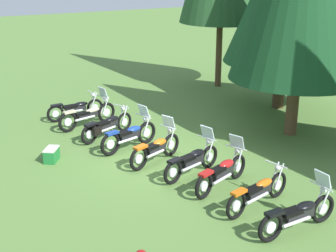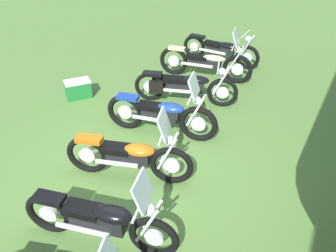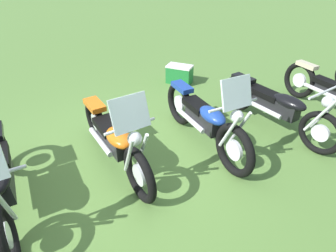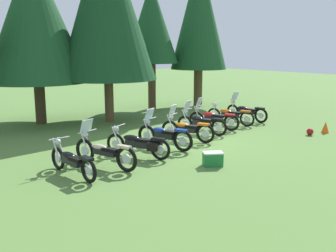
{
  "view_description": "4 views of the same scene",
  "coord_description": "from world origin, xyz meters",
  "px_view_note": "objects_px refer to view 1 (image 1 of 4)",
  "views": [
    {
      "loc": [
        12.85,
        -6.05,
        6.16
      ],
      "look_at": [
        -0.25,
        0.47,
        0.99
      ],
      "focal_mm": 52.8,
      "sensor_mm": 36.0,
      "label": 1
    },
    {
      "loc": [
        3.65,
        3.07,
        4.23
      ],
      "look_at": [
        -0.78,
        0.06,
        0.65
      ],
      "focal_mm": 38.28,
      "sensor_mm": 36.0,
      "label": 2
    },
    {
      "loc": [
        -0.1,
        3.05,
        2.67
      ],
      "look_at": [
        -0.56,
        0.42,
        0.97
      ],
      "focal_mm": 29.08,
      "sensor_mm": 36.0,
      "label": 3
    },
    {
      "loc": [
        -9.73,
        -10.84,
        3.57
      ],
      "look_at": [
        -1.11,
        -0.45,
        0.8
      ],
      "focal_mm": 41.35,
      "sensor_mm": 36.0,
      "label": 4
    }
  ],
  "objects_px": {
    "motorcycle_2": "(106,125)",
    "picnic_cooler": "(52,155)",
    "motorcycle_4": "(156,148)",
    "motorcycle_6": "(222,172)",
    "motorcycle_0": "(76,108)",
    "motorcycle_5": "(193,160)",
    "motorcycle_1": "(88,115)",
    "motorcycle_3": "(130,135)",
    "motorcycle_7": "(259,191)",
    "motorcycle_8": "(299,213)"
  },
  "relations": [
    {
      "from": "motorcycle_1",
      "to": "motorcycle_2",
      "type": "bearing_deg",
      "value": -98.01
    },
    {
      "from": "motorcycle_2",
      "to": "picnic_cooler",
      "type": "height_order",
      "value": "motorcycle_2"
    },
    {
      "from": "motorcycle_6",
      "to": "picnic_cooler",
      "type": "height_order",
      "value": "motorcycle_6"
    },
    {
      "from": "motorcycle_1",
      "to": "motorcycle_4",
      "type": "xyz_separation_m",
      "value": [
        4.13,
        0.83,
        0.01
      ]
    },
    {
      "from": "motorcycle_3",
      "to": "motorcycle_2",
      "type": "bearing_deg",
      "value": 86.53
    },
    {
      "from": "motorcycle_1",
      "to": "motorcycle_7",
      "type": "height_order",
      "value": "motorcycle_1"
    },
    {
      "from": "motorcycle_0",
      "to": "motorcycle_7",
      "type": "height_order",
      "value": "motorcycle_7"
    },
    {
      "from": "motorcycle_2",
      "to": "motorcycle_7",
      "type": "distance_m",
      "value": 6.68
    },
    {
      "from": "motorcycle_8",
      "to": "motorcycle_5",
      "type": "bearing_deg",
      "value": 95.83
    },
    {
      "from": "motorcycle_0",
      "to": "motorcycle_7",
      "type": "relative_size",
      "value": 0.99
    },
    {
      "from": "motorcycle_4",
      "to": "motorcycle_5",
      "type": "xyz_separation_m",
      "value": [
        1.31,
        0.56,
        0.0
      ]
    },
    {
      "from": "motorcycle_0",
      "to": "picnic_cooler",
      "type": "bearing_deg",
      "value": -121.81
    },
    {
      "from": "motorcycle_5",
      "to": "motorcycle_1",
      "type": "bearing_deg",
      "value": 85.38
    },
    {
      "from": "motorcycle_8",
      "to": "motorcycle_4",
      "type": "bearing_deg",
      "value": 99.24
    },
    {
      "from": "motorcycle_7",
      "to": "picnic_cooler",
      "type": "relative_size",
      "value": 3.38
    },
    {
      "from": "motorcycle_4",
      "to": "motorcycle_5",
      "type": "distance_m",
      "value": 1.42
    },
    {
      "from": "motorcycle_2",
      "to": "motorcycle_4",
      "type": "height_order",
      "value": "motorcycle_4"
    },
    {
      "from": "motorcycle_3",
      "to": "motorcycle_5",
      "type": "height_order",
      "value": "motorcycle_3"
    },
    {
      "from": "motorcycle_2",
      "to": "motorcycle_6",
      "type": "distance_m",
      "value": 5.32
    },
    {
      "from": "motorcycle_4",
      "to": "motorcycle_5",
      "type": "relative_size",
      "value": 0.95
    },
    {
      "from": "motorcycle_4",
      "to": "motorcycle_6",
      "type": "xyz_separation_m",
      "value": [
        2.38,
        0.89,
        0.01
      ]
    },
    {
      "from": "motorcycle_6",
      "to": "picnic_cooler",
      "type": "relative_size",
      "value": 3.19
    },
    {
      "from": "motorcycle_5",
      "to": "motorcycle_6",
      "type": "relative_size",
      "value": 1.0
    },
    {
      "from": "motorcycle_3",
      "to": "motorcycle_0",
      "type": "bearing_deg",
      "value": 82.6
    },
    {
      "from": "motorcycle_2",
      "to": "motorcycle_3",
      "type": "relative_size",
      "value": 0.99
    },
    {
      "from": "motorcycle_3",
      "to": "motorcycle_4",
      "type": "xyz_separation_m",
      "value": [
        1.39,
        0.3,
        -0.01
      ]
    },
    {
      "from": "motorcycle_0",
      "to": "motorcycle_2",
      "type": "bearing_deg",
      "value": -87.04
    },
    {
      "from": "motorcycle_7",
      "to": "motorcycle_1",
      "type": "bearing_deg",
      "value": 87.75
    },
    {
      "from": "motorcycle_0",
      "to": "motorcycle_5",
      "type": "bearing_deg",
      "value": -81.67
    },
    {
      "from": "motorcycle_5",
      "to": "motorcycle_6",
      "type": "bearing_deg",
      "value": -91.6
    },
    {
      "from": "motorcycle_0",
      "to": "motorcycle_2",
      "type": "xyz_separation_m",
      "value": [
        2.53,
        0.35,
        0.03
      ]
    },
    {
      "from": "motorcycle_1",
      "to": "motorcycle_3",
      "type": "bearing_deg",
      "value": -95.14
    },
    {
      "from": "motorcycle_4",
      "to": "motorcycle_7",
      "type": "height_order",
      "value": "motorcycle_4"
    },
    {
      "from": "motorcycle_0",
      "to": "motorcycle_3",
      "type": "height_order",
      "value": "motorcycle_3"
    },
    {
      "from": "motorcycle_1",
      "to": "motorcycle_7",
      "type": "relative_size",
      "value": 1.03
    },
    {
      "from": "motorcycle_7",
      "to": "picnic_cooler",
      "type": "distance_m",
      "value": 6.61
    },
    {
      "from": "motorcycle_0",
      "to": "motorcycle_1",
      "type": "xyz_separation_m",
      "value": [
        1.11,
        0.15,
        0.04
      ]
    },
    {
      "from": "motorcycle_3",
      "to": "motorcycle_8",
      "type": "xyz_separation_m",
      "value": [
        6.48,
        1.56,
        -0.02
      ]
    },
    {
      "from": "motorcycle_4",
      "to": "motorcycle_6",
      "type": "distance_m",
      "value": 2.54
    },
    {
      "from": "motorcycle_0",
      "to": "motorcycle_6",
      "type": "height_order",
      "value": "motorcycle_6"
    },
    {
      "from": "motorcycle_2",
      "to": "motorcycle_7",
      "type": "relative_size",
      "value": 0.96
    },
    {
      "from": "motorcycle_0",
      "to": "motorcycle_1",
      "type": "bearing_deg",
      "value": -87.26
    },
    {
      "from": "motorcycle_2",
      "to": "motorcycle_6",
      "type": "relative_size",
      "value": 1.01
    },
    {
      "from": "motorcycle_1",
      "to": "motorcycle_6",
      "type": "distance_m",
      "value": 6.74
    },
    {
      "from": "motorcycle_5",
      "to": "picnic_cooler",
      "type": "distance_m",
      "value": 4.46
    },
    {
      "from": "motorcycle_2",
      "to": "motorcycle_4",
      "type": "bearing_deg",
      "value": -101.19
    },
    {
      "from": "motorcycle_6",
      "to": "motorcycle_4",
      "type": "bearing_deg",
      "value": 87.34
    },
    {
      "from": "motorcycle_3",
      "to": "motorcycle_6",
      "type": "bearing_deg",
      "value": -89.71
    },
    {
      "from": "motorcycle_0",
      "to": "motorcycle_8",
      "type": "bearing_deg",
      "value": -82.68
    },
    {
      "from": "motorcycle_7",
      "to": "motorcycle_4",
      "type": "bearing_deg",
      "value": 90.44
    }
  ]
}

